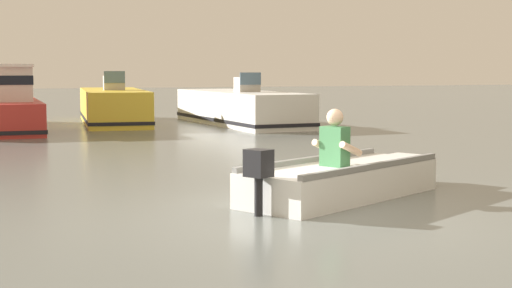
% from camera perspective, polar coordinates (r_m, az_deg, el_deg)
% --- Properties ---
extents(ground_plane, '(120.00, 120.00, 0.00)m').
position_cam_1_polar(ground_plane, '(8.83, 3.35, -5.58)').
color(ground_plane, slate).
extents(rowboat_with_person, '(3.44, 2.50, 1.19)m').
position_cam_1_polar(rowboat_with_person, '(10.32, 6.52, -2.57)').
color(rowboat_with_person, white).
rests_on(rowboat_with_person, ground).
extents(moored_boat_red, '(2.18, 6.57, 1.82)m').
position_cam_1_polar(moored_boat_red, '(22.60, -18.36, 2.71)').
color(moored_boat_red, '#B72D28').
rests_on(moored_boat_red, ground).
extents(moored_boat_yellow, '(2.22, 6.16, 1.63)m').
position_cam_1_polar(moored_boat_yellow, '(24.51, -10.49, 2.69)').
color(moored_boat_yellow, gold).
rests_on(moored_boat_yellow, ground).
extents(moored_boat_white, '(2.57, 6.71, 1.59)m').
position_cam_1_polar(moored_boat_white, '(23.63, -1.13, 2.63)').
color(moored_boat_white, white).
rests_on(moored_boat_white, ground).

